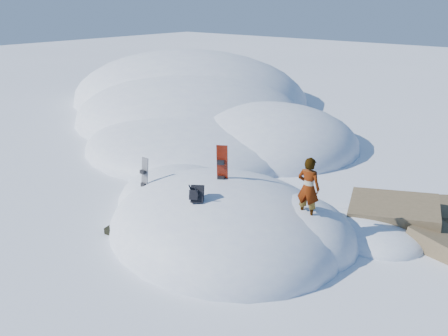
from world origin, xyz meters
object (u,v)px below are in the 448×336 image
Objects in this scene: snowboard_dark at (144,180)px; person at (308,188)px; backpack at (197,194)px; snowboard_red at (222,172)px.

person reaches higher than snowboard_dark.
backpack is (2.56, -0.42, 0.42)m from snowboard_dark.
person is at bearing 2.00° from backpack.
snowboard_red is 1.03× the size of person.
backpack is (0.31, -1.37, -0.10)m from snowboard_red.
person is at bearing 14.54° from snowboard_dark.
snowboard_dark is at bearing 8.59° from person.
snowboard_dark is at bearing 172.48° from snowboard_red.
snowboard_red is at bearing 22.93° from snowboard_dark.
snowboard_dark is (-2.24, -0.94, -0.52)m from snowboard_red.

